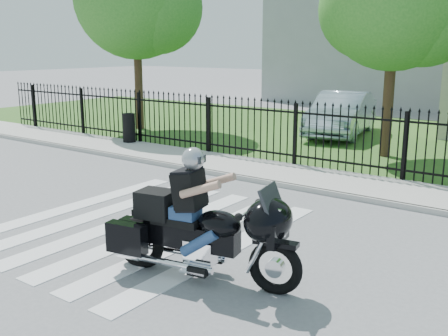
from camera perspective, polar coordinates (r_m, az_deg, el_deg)
The scene contains 9 objects.
ground at distance 10.09m, azimuth -9.03°, elevation -6.23°, with size 120.00×120.00×0.00m, color slate.
crosswalk at distance 10.08m, azimuth -9.03°, elevation -6.20°, with size 5.00×5.50×0.01m, color silver, non-canonical shape.
sidewalk at distance 13.89m, azimuth 5.67°, elevation -0.49°, with size 40.00×2.00×0.12m, color #ADAAA3.
curb at distance 13.06m, azimuth 3.43°, elevation -1.33°, with size 40.00×0.12×0.12m, color #ADAAA3.
grass_strip at distance 20.14m, azimuth 15.86°, elevation 3.17°, with size 40.00×12.00×0.02m, color #2B6021.
iron_fence at distance 14.58m, azimuth 7.74°, elevation 3.48°, with size 26.00×0.04×1.80m.
motorcycle_rider at distance 7.57m, azimuth -2.88°, elevation -6.19°, with size 2.97×1.34×1.98m.
parked_car at distance 20.28m, azimuth 12.67°, elevation 5.78°, with size 1.73×4.95×1.63m, color #96AEBD.
litter_bin at distance 18.16m, azimuth -10.31°, elevation 4.33°, with size 0.43×0.43×0.97m, color black.
Camera 1 is at (6.81, -6.66, 3.31)m, focal length 42.00 mm.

